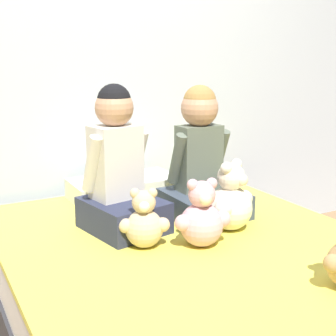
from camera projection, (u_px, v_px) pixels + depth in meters
wall_behind_bed at (101, 60)px, 2.74m from camera, size 8.00×0.06×2.50m
bed at (199, 300)px, 2.02m from camera, size 1.54×1.99×0.49m
child_on_left at (119, 172)px, 2.11m from camera, size 0.36×0.41×0.66m
child_on_right at (201, 163)px, 2.32m from camera, size 0.36×0.37×0.64m
teddy_bear_held_by_left_child at (144, 223)px, 1.94m from camera, size 0.20×0.16×0.25m
teddy_bear_held_by_right_child at (231, 201)px, 2.13m from camera, size 0.25×0.20×0.32m
teddy_bear_between_children at (202, 218)px, 1.95m from camera, size 0.24×0.18×0.29m
pillow_at_headboard at (124, 188)px, 2.64m from camera, size 0.59×0.31×0.11m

